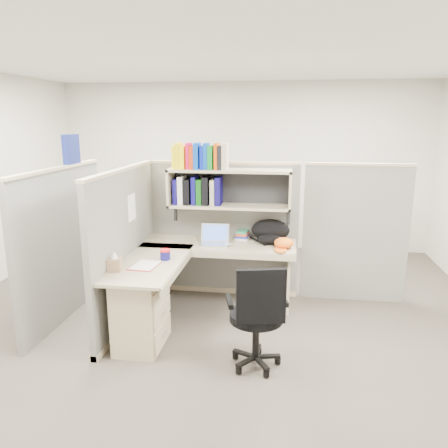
% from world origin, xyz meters
% --- Properties ---
extents(ground, '(6.00, 6.00, 0.00)m').
position_xyz_m(ground, '(0.00, 0.00, 0.00)').
color(ground, '#343028').
rests_on(ground, ground).
extents(room_shell, '(6.00, 6.00, 6.00)m').
position_xyz_m(room_shell, '(0.00, 0.00, 1.62)').
color(room_shell, '#B8B4A6').
rests_on(room_shell, ground).
extents(cubicle, '(3.79, 1.84, 1.95)m').
position_xyz_m(cubicle, '(-0.37, 0.45, 0.91)').
color(cubicle, '#5D5D59').
rests_on(cubicle, ground).
extents(desk, '(1.74, 1.75, 0.73)m').
position_xyz_m(desk, '(-0.41, -0.29, 0.44)').
color(desk, tan).
rests_on(desk, ground).
extents(laptop, '(0.33, 0.33, 0.23)m').
position_xyz_m(laptop, '(-0.04, 0.48, 0.84)').
color(laptop, '#B6B6BA').
rests_on(laptop, desk).
extents(backpack, '(0.52, 0.45, 0.26)m').
position_xyz_m(backpack, '(0.58, 0.67, 0.86)').
color(backpack, black).
rests_on(backpack, desk).
extents(orange_cap, '(0.27, 0.29, 0.12)m').
position_xyz_m(orange_cap, '(0.73, 0.47, 0.79)').
color(orange_cap, orange).
rests_on(orange_cap, desk).
extents(snack_canister, '(0.11, 0.11, 0.11)m').
position_xyz_m(snack_canister, '(-0.44, -0.11, 0.78)').
color(snack_canister, '#110F5B').
rests_on(snack_canister, desk).
extents(tissue_box, '(0.14, 0.14, 0.19)m').
position_xyz_m(tissue_box, '(-0.82, -0.51, 0.83)').
color(tissue_box, '#9D7959').
rests_on(tissue_box, desk).
extents(mouse, '(0.10, 0.08, 0.03)m').
position_xyz_m(mouse, '(0.11, 0.47, 0.75)').
color(mouse, '#889BC1').
rests_on(mouse, desk).
extents(paper_cup, '(0.09, 0.09, 0.10)m').
position_xyz_m(paper_cup, '(-0.01, 0.66, 0.78)').
color(paper_cup, silver).
rests_on(paper_cup, desk).
extents(book_stack, '(0.17, 0.22, 0.10)m').
position_xyz_m(book_stack, '(0.24, 0.79, 0.78)').
color(book_stack, slate).
rests_on(book_stack, desk).
extents(loose_paper, '(0.25, 0.32, 0.00)m').
position_xyz_m(loose_paper, '(-0.59, -0.32, 0.73)').
color(loose_paper, white).
rests_on(loose_paper, desk).
extents(task_chair, '(0.54, 0.50, 0.97)m').
position_xyz_m(task_chair, '(0.54, -0.78, 0.34)').
color(task_chair, black).
rests_on(task_chair, ground).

